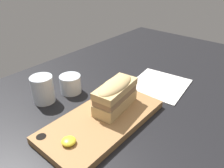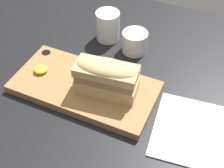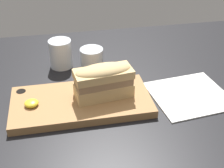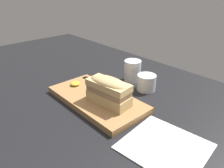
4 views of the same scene
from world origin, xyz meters
The scene contains 7 objects.
dining_table centered at (0.00, 0.00, 1.00)cm, with size 199.95×108.22×2.00cm.
serving_board centered at (1.61, 2.58, 3.13)cm, with size 38.16×19.08×2.30cm.
sandwich centered at (8.07, 2.87, 9.41)cm, with size 16.40×8.74×9.60cm.
mustard_dollop centered at (-11.55, 1.94, 5.00)cm, with size 3.74×3.74×1.50cm.
water_glass centered at (-2.37, 26.07, 6.07)cm, with size 7.45×7.45×9.37cm.
wine_glass centered at (7.63, 23.71, 4.93)cm, with size 7.66×7.66×6.54cm.
napkin centered at (33.06, 1.19, 2.20)cm, with size 23.50×22.28×0.40cm.
Camera 1 is at (-35.51, -32.64, 44.72)cm, focal length 35.00 mm.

